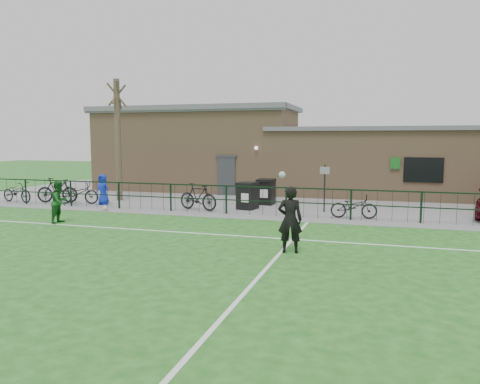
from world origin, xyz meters
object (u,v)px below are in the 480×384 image
(bicycle_a, at_px, (17,192))
(bicycle_b, at_px, (57,190))
(sign_post, at_px, (324,188))
(bicycle_e, at_px, (354,206))
(wheelie_bin_right, at_px, (248,197))
(ball_ground, at_px, (105,208))
(bare_tree, at_px, (118,141))
(outfield_player, at_px, (60,202))
(bicycle_c, at_px, (78,193))
(spectator_child, at_px, (103,189))
(wheelie_bin_left, at_px, (266,193))
(bicycle_d, at_px, (198,197))

(bicycle_a, height_order, bicycle_b, bicycle_b)
(sign_post, xyz_separation_m, bicycle_e, (1.28, -1.21, -0.54))
(wheelie_bin_right, bearing_deg, ball_ground, -146.31)
(bare_tree, relative_size, outfield_player, 3.84)
(bicycle_c, bearing_deg, spectator_child, -96.58)
(wheelie_bin_left, relative_size, bicycle_d, 0.58)
(wheelie_bin_left, height_order, bicycle_b, bicycle_b)
(bicycle_a, distance_m, spectator_child, 4.50)
(bicycle_b, bearing_deg, wheelie_bin_right, -100.22)
(sign_post, bearing_deg, wheelie_bin_left, 151.82)
(bicycle_b, bearing_deg, sign_post, -100.80)
(bare_tree, height_order, bicycle_b, bare_tree)
(bare_tree, bearing_deg, sign_post, -5.00)
(bicycle_a, relative_size, outfield_player, 1.20)
(spectator_child, relative_size, ball_ground, 6.31)
(sign_post, relative_size, bicycle_d, 1.04)
(ball_ground, bearing_deg, bicycle_a, 168.82)
(bicycle_c, distance_m, bicycle_d, 6.18)
(bicycle_b, distance_m, ball_ground, 3.95)
(bicycle_d, bearing_deg, bicycle_a, 105.96)
(wheelie_bin_left, xyz_separation_m, spectator_child, (-7.31, -2.26, 0.16))
(wheelie_bin_left, xyz_separation_m, bicycle_c, (-8.57, -2.41, -0.04))
(wheelie_bin_left, xyz_separation_m, outfield_player, (-6.16, -6.81, 0.21))
(wheelie_bin_left, xyz_separation_m, ball_ground, (-6.17, -3.88, -0.46))
(bicycle_b, relative_size, bicycle_d, 1.03)
(ball_ground, bearing_deg, wheelie_bin_right, 21.07)
(wheelie_bin_right, relative_size, outfield_player, 0.70)
(sign_post, bearing_deg, bicycle_b, -176.35)
(sign_post, xyz_separation_m, bicycle_d, (-5.29, -1.03, -0.42))
(bicycle_a, bearing_deg, wheelie_bin_right, -75.19)
(bicycle_c, bearing_deg, wheelie_bin_right, -97.92)
(bare_tree, height_order, bicycle_a, bare_tree)
(bicycle_a, relative_size, bicycle_e, 1.06)
(wheelie_bin_right, height_order, outfield_player, outfield_player)
(sign_post, relative_size, outfield_player, 1.28)
(bicycle_e, xyz_separation_m, ball_ground, (-10.34, -1.11, -0.37))
(bicycle_b, bearing_deg, bicycle_a, 87.17)
(bicycle_e, relative_size, ball_ground, 7.80)
(bicycle_d, xyz_separation_m, spectator_child, (-4.92, 0.31, 0.14))
(wheelie_bin_left, bearing_deg, bicycle_a, -165.44)
(wheelie_bin_right, xyz_separation_m, ball_ground, (-5.74, -2.21, -0.45))
(wheelie_bin_left, distance_m, outfield_player, 9.19)
(wheelie_bin_left, height_order, ball_ground, wheelie_bin_left)
(sign_post, xyz_separation_m, bicycle_c, (-11.46, -0.86, -0.48))
(bicycle_d, height_order, outfield_player, outfield_player)
(bicycle_b, xyz_separation_m, spectator_child, (2.47, 0.09, 0.12))
(bicycle_d, height_order, bicycle_e, bicycle_d)
(bicycle_d, xyz_separation_m, outfield_player, (-3.77, -4.24, 0.18))
(wheelie_bin_right, relative_size, bicycle_c, 0.56)
(bicycle_a, relative_size, spectator_child, 1.31)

